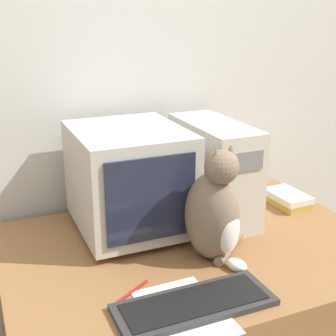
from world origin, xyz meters
TOP-DOWN VIEW (x-y plane):
  - wall_back at (0.00, 0.99)m, footprint 7.00×0.05m
  - desk at (0.00, 0.46)m, footprint 1.32×0.93m
  - crt_monitor at (-0.17, 0.67)m, footprint 0.39×0.46m
  - computer_tower at (0.18, 0.67)m, footprint 0.19×0.46m
  - keyboard at (-0.16, 0.13)m, footprint 0.46×0.17m
  - cat at (0.02, 0.36)m, footprint 0.28×0.27m
  - book_stack at (0.52, 0.63)m, footprint 0.13×0.20m
  - pen at (-0.31, 0.26)m, footprint 0.14×0.09m
  - paper_sheet at (-0.20, 0.13)m, footprint 0.22×0.30m

SIDE VIEW (x-z plane):
  - desk at x=0.00m, z-range 0.00..0.74m
  - paper_sheet at x=-0.20m, z-range 0.74..0.74m
  - pen at x=-0.31m, z-range 0.74..0.75m
  - keyboard at x=-0.16m, z-range 0.74..0.76m
  - book_stack at x=0.52m, z-range 0.74..0.80m
  - cat at x=0.02m, z-range 0.71..1.10m
  - computer_tower at x=0.18m, z-range 0.74..1.12m
  - crt_monitor at x=-0.17m, z-range 0.75..1.14m
  - wall_back at x=0.00m, z-range 0.00..2.50m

